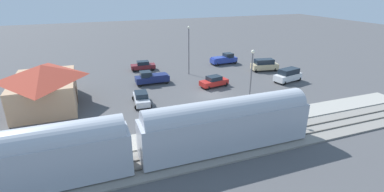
{
  "coord_description": "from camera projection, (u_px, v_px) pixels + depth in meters",
  "views": [
    {
      "loc": [
        -35.47,
        16.44,
        14.96
      ],
      "look_at": [
        -1.82,
        3.71,
        1.0
      ],
      "focal_mm": 26.68,
      "sensor_mm": 36.0,
      "label": 1
    }
  ],
  "objects": [
    {
      "name": "station_building",
      "position": [
        44.0,
        85.0,
        36.94
      ],
      "size": [
        11.72,
        8.13,
        5.62
      ],
      "color": "tan",
      "rests_on": "ground"
    },
    {
      "name": "pedestrian_on_platform",
      "position": [
        261.0,
        110.0,
        33.53
      ],
      "size": [
        0.36,
        0.36,
        1.71
      ],
      "color": "#23284C",
      "rests_on": "platform"
    },
    {
      "name": "pickup_navy",
      "position": [
        152.0,
        78.0,
        46.19
      ],
      "size": [
        2.09,
        5.44,
        2.14
      ],
      "color": "navy",
      "rests_on": "ground"
    },
    {
      "name": "pickup_blue",
      "position": [
        224.0,
        59.0,
        57.96
      ],
      "size": [
        2.26,
        5.5,
        2.14
      ],
      "color": "#283D9E",
      "rests_on": "ground"
    },
    {
      "name": "sedan_maroon",
      "position": [
        143.0,
        66.0,
        53.7
      ],
      "size": [
        2.2,
        4.63,
        1.74
      ],
      "color": "maroon",
      "rests_on": "ground"
    },
    {
      "name": "sedan_silver",
      "position": [
        141.0,
        98.0,
        38.17
      ],
      "size": [
        4.63,
        2.53,
        1.74
      ],
      "color": "silver",
      "rests_on": "ground"
    },
    {
      "name": "railway_track",
      "position": [
        267.0,
        139.0,
        29.52
      ],
      "size": [
        4.8,
        70.0,
        0.3
      ],
      "color": "gray",
      "rests_on": "ground"
    },
    {
      "name": "passenger_train",
      "position": [
        16.0,
        160.0,
        21.16
      ],
      "size": [
        2.93,
        51.78,
        4.98
      ],
      "color": "#ADB2BC",
      "rests_on": "railway_track"
    },
    {
      "name": "sedan_red",
      "position": [
        214.0,
        81.0,
        44.86
      ],
      "size": [
        2.62,
        4.76,
        1.74
      ],
      "color": "red",
      "rests_on": "ground"
    },
    {
      "name": "suv_white",
      "position": [
        288.0,
        75.0,
        47.13
      ],
      "size": [
        3.0,
        5.21,
        2.22
      ],
      "color": "white",
      "rests_on": "ground"
    },
    {
      "name": "light_pole_near_platform",
      "position": [
        251.0,
        74.0,
        34.3
      ],
      "size": [
        0.44,
        0.44,
        7.97
      ],
      "color": "#515156",
      "rests_on": "ground"
    },
    {
      "name": "platform",
      "position": [
        247.0,
        123.0,
        32.99
      ],
      "size": [
        3.2,
        46.0,
        0.3
      ],
      "color": "#A8A399",
      "rests_on": "ground"
    },
    {
      "name": "ground_plane",
      "position": [
        211.0,
        95.0,
        41.76
      ],
      "size": [
        200.0,
        200.0,
        0.0
      ],
      "primitive_type": "plane",
      "color": "#4C4C4F"
    },
    {
      "name": "light_pole_lot_center",
      "position": [
        189.0,
        45.0,
        49.69
      ],
      "size": [
        0.44,
        0.44,
        8.53
      ],
      "color": "#515156",
      "rests_on": "ground"
    },
    {
      "name": "suv_tan",
      "position": [
        264.0,
        65.0,
        53.26
      ],
      "size": [
        2.74,
        5.16,
        2.22
      ],
      "color": "#C6B284",
      "rests_on": "ground"
    }
  ]
}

